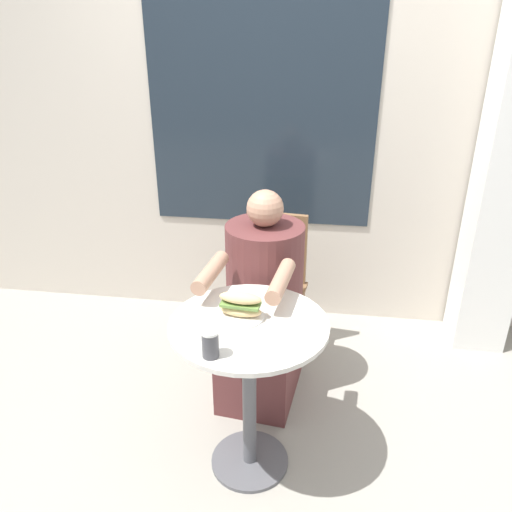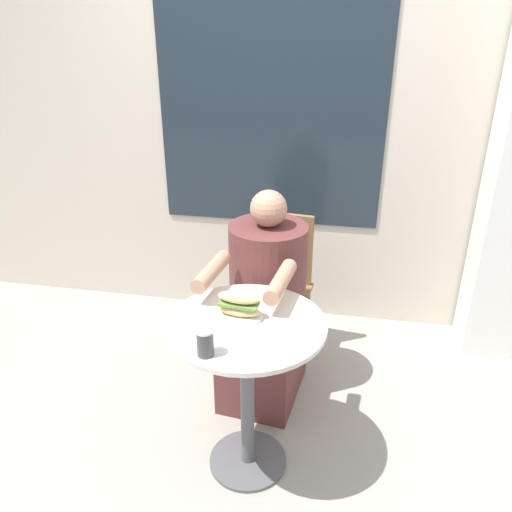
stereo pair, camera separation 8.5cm
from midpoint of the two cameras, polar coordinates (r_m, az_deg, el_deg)
The scene contains 8 objects.
ground_plane at distance 2.49m, azimuth -1.77°, elevation -22.44°, with size 8.00×8.00×0.00m, color gray.
storefront_wall at distance 3.11m, azimuth 2.47°, elevation 17.03°, with size 8.00×0.09×2.80m.
lattice_pillar at distance 3.07m, azimuth 26.47°, elevation 10.57°, with size 0.30×0.30×2.40m.
cafe_table at distance 2.12m, azimuth -1.97°, elevation -12.39°, with size 0.64×0.64×0.76m.
diner_chair at distance 2.87m, azimuth 1.11°, elevation -2.19°, with size 0.42×0.42×0.87m.
seated_diner at distance 2.58m, azimuth -0.22°, elevation -6.54°, with size 0.45×0.72×1.12m.
sandwich_on_plate at distance 2.01m, azimuth -3.00°, elevation -5.82°, with size 0.19×0.19×0.11m.
drink_cup at distance 1.79m, azimuth -6.63°, elevation -9.90°, with size 0.06×0.06×0.11m.
Camera 1 is at (0.27, -1.66, 1.83)m, focal length 35.00 mm.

